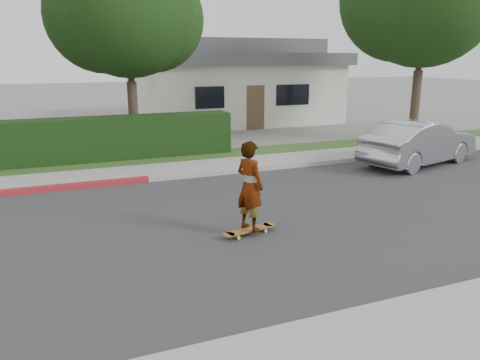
% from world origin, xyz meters
% --- Properties ---
extents(ground, '(120.00, 120.00, 0.00)m').
position_xyz_m(ground, '(0.00, 0.00, 0.00)').
color(ground, slate).
rests_on(ground, ground).
extents(road, '(60.00, 8.00, 0.01)m').
position_xyz_m(road, '(0.00, 0.00, 0.01)').
color(road, '#2D2D30').
rests_on(road, ground).
extents(curb_near, '(60.00, 0.20, 0.15)m').
position_xyz_m(curb_near, '(0.00, -4.10, 0.07)').
color(curb_near, '#9E9E99').
rests_on(curb_near, ground).
extents(curb_far, '(60.00, 0.20, 0.15)m').
position_xyz_m(curb_far, '(0.00, 4.10, 0.07)').
color(curb_far, '#9E9E99').
rests_on(curb_far, ground).
extents(sidewalk_far, '(60.00, 1.60, 0.12)m').
position_xyz_m(sidewalk_far, '(0.00, 5.00, 0.06)').
color(sidewalk_far, gray).
rests_on(sidewalk_far, ground).
extents(planting_strip, '(60.00, 1.60, 0.10)m').
position_xyz_m(planting_strip, '(0.00, 6.60, 0.05)').
color(planting_strip, '#2D4C1E').
rests_on(planting_strip, ground).
extents(tree_center, '(5.66, 4.84, 7.44)m').
position_xyz_m(tree_center, '(1.49, 9.19, 4.90)').
color(tree_center, '#33261C').
rests_on(tree_center, ground).
extents(house, '(10.60, 8.60, 4.30)m').
position_xyz_m(house, '(8.00, 16.00, 2.10)').
color(house, beige).
rests_on(house, ground).
extents(skateboard, '(1.24, 0.50, 0.11)m').
position_xyz_m(skateboard, '(2.04, -0.71, 0.11)').
color(skateboard, yellow).
rests_on(skateboard, ground).
extents(skateboarder, '(0.63, 0.75, 1.75)m').
position_xyz_m(skateboarder, '(2.04, -0.71, 1.00)').
color(skateboarder, white).
rests_on(skateboarder, skateboard).
extents(car_silver, '(4.70, 2.64, 1.47)m').
position_xyz_m(car_silver, '(9.57, 2.97, 0.73)').
color(car_silver, '#AEB0B5').
rests_on(car_silver, ground).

